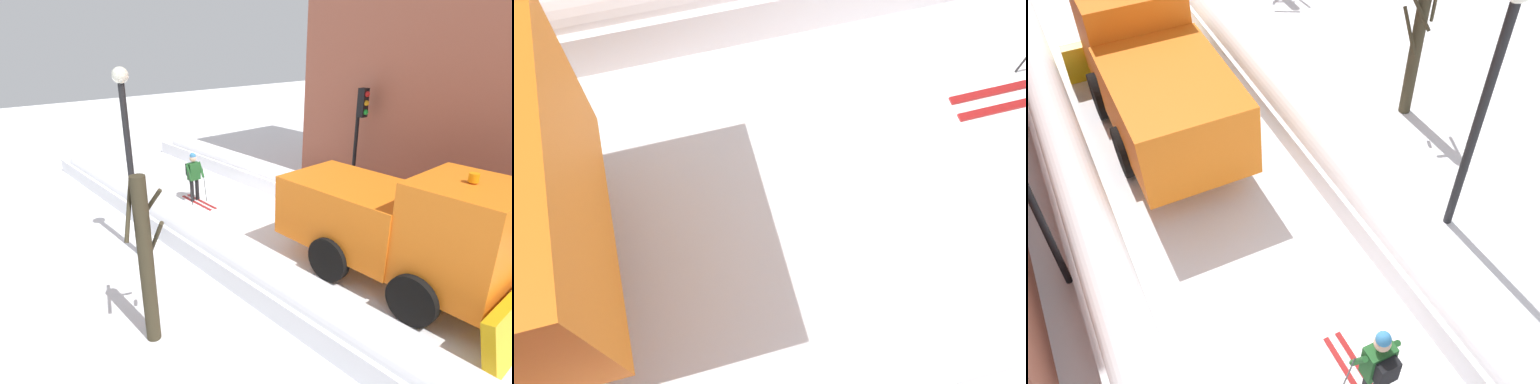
% 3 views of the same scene
% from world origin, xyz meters
% --- Properties ---
extents(plow_truck, '(3.20, 5.98, 3.12)m').
position_xyz_m(plow_truck, '(-0.25, 6.57, 1.48)').
color(plow_truck, orange).
rests_on(plow_truck, ground).
extents(skier, '(0.62, 1.80, 1.81)m').
position_xyz_m(skier, '(0.50, -1.11, 1.00)').
color(skier, black).
rests_on(skier, ground).
extents(traffic_light_pole, '(0.28, 0.42, 4.13)m').
position_xyz_m(traffic_light_pole, '(-3.15, 3.22, 2.91)').
color(traffic_light_pole, black).
rests_on(traffic_light_pole, ground).
extents(street_lamp, '(0.40, 0.40, 4.96)m').
position_xyz_m(street_lamp, '(3.82, 1.23, 3.16)').
color(street_lamp, black).
rests_on(street_lamp, ground).
extents(bare_tree_near, '(0.75, 0.80, 3.38)m').
position_xyz_m(bare_tree_near, '(5.14, 4.57, 1.75)').
color(bare_tree_near, '#3A3322').
rests_on(bare_tree_near, ground).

